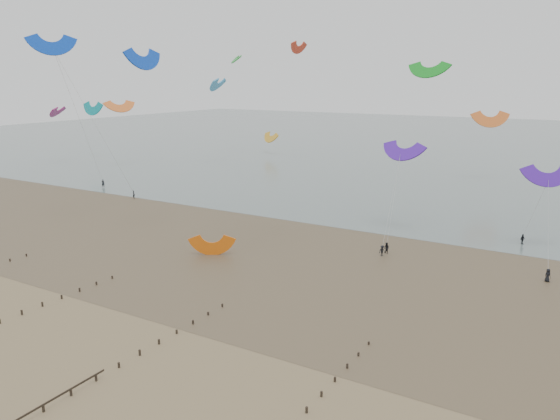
# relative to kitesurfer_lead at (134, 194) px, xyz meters

# --- Properties ---
(ground) EXTENTS (500.00, 500.00, 0.00)m
(ground) POSITION_rel_kitesurfer_lead_xyz_m (47.72, -49.33, -0.88)
(ground) COLOR brown
(ground) RESTS_ON ground
(sea_and_shore) EXTENTS (500.00, 665.00, 0.03)m
(sea_and_shore) POSITION_rel_kitesurfer_lead_xyz_m (43.64, -14.93, -0.88)
(sea_and_shore) COLOR #475654
(sea_and_shore) RESTS_ON ground
(kitesurfer_lead) EXTENTS (0.76, 0.64, 1.77)m
(kitesurfer_lead) POSITION_rel_kitesurfer_lead_xyz_m (0.00, 0.00, 0.00)
(kitesurfer_lead) COLOR black
(kitesurfer_lead) RESTS_ON ground
(kitesurfers) EXTENTS (125.15, 23.57, 1.88)m
(kitesurfers) POSITION_rel_kitesurfer_lead_xyz_m (70.80, -0.43, -0.03)
(kitesurfers) COLOR black
(kitesurfers) RESTS_ON ground
(grounded_kite) EXTENTS (7.36, 6.93, 3.21)m
(grounded_kite) POSITION_rel_kitesurfer_lead_xyz_m (38.99, -22.67, -0.88)
(grounded_kite) COLOR orange
(grounded_kite) RESTS_ON ground
(kites_airborne) EXTENTS (230.65, 106.63, 39.69)m
(kites_airborne) POSITION_rel_kitesurfer_lead_xyz_m (29.15, 35.24, 18.61)
(kites_airborne) COLOR #4C19B3
(kites_airborne) RESTS_ON ground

